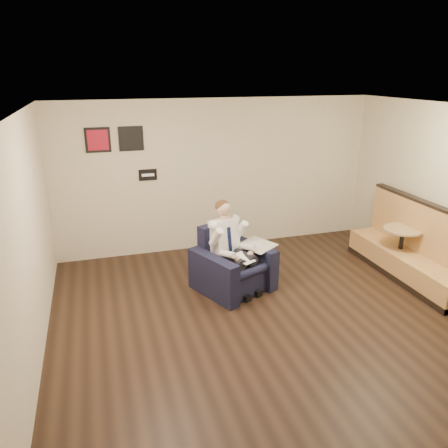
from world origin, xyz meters
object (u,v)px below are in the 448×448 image
object	(u,v)px
green_folder	(241,260)
smartphone	(246,256)
side_table	(242,272)
coffee_mug	(253,255)
cafe_table	(400,250)
seated_man	(239,252)
armchair	(233,260)
banquette	(409,241)

from	to	relation	value
green_folder	smartphone	size ratio (longest dim) A/B	3.21
side_table	coffee_mug	bearing A→B (deg)	10.21
coffee_mug	cafe_table	xyz separation A→B (m)	(2.49, -0.40, -0.05)
coffee_mug	cafe_table	world-z (taller)	cafe_table
seated_man	cafe_table	distance (m)	2.84
coffee_mug	smartphone	world-z (taller)	coffee_mug
smartphone	armchair	bearing A→B (deg)	-107.11
side_table	coffee_mug	size ratio (longest dim) A/B	5.79
seated_man	cafe_table	world-z (taller)	seated_man
side_table	seated_man	bearing A→B (deg)	-120.99
armchair	side_table	xyz separation A→B (m)	(0.20, 0.13, -0.29)
armchair	green_folder	bearing A→B (deg)	13.01
side_table	banquette	size ratio (longest dim) A/B	0.20
smartphone	cafe_table	distance (m)	2.63
coffee_mug	smartphone	bearing A→B (deg)	139.41
coffee_mug	seated_man	bearing A→B (deg)	-140.24
side_table	green_folder	distance (m)	0.21
seated_man	coffee_mug	size ratio (longest dim) A/B	15.72
cafe_table	banquette	bearing A→B (deg)	-93.25
armchair	seated_man	bearing A→B (deg)	-90.00
side_table	cafe_table	bearing A→B (deg)	-7.82
armchair	banquette	size ratio (longest dim) A/B	0.41
green_folder	coffee_mug	xyz separation A→B (m)	(0.22, 0.04, 0.04)
armchair	banquette	world-z (taller)	banquette
side_table	banquette	distance (m)	2.76
seated_man	smartphone	world-z (taller)	seated_man
green_folder	smartphone	world-z (taller)	green_folder
seated_man	smartphone	bearing A→B (deg)	31.89
banquette	side_table	bearing A→B (deg)	168.48
armchair	green_folder	distance (m)	0.22
seated_man	green_folder	xyz separation A→B (m)	(0.12, 0.24, -0.26)
coffee_mug	banquette	distance (m)	2.55
coffee_mug	banquette	xyz separation A→B (m)	(2.48, -0.58, 0.19)
seated_man	banquette	xyz separation A→B (m)	(2.82, -0.30, -0.04)
side_table	cafe_table	distance (m)	2.71
seated_man	banquette	world-z (taller)	seated_man
cafe_table	smartphone	bearing A→B (deg)	169.44
seated_man	banquette	bearing A→B (deg)	-29.78
seated_man	side_table	distance (m)	0.55
green_folder	smartphone	distance (m)	0.18
banquette	cafe_table	size ratio (longest dim) A/B	3.14
armchair	cafe_table	bearing A→B (deg)	-28.47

